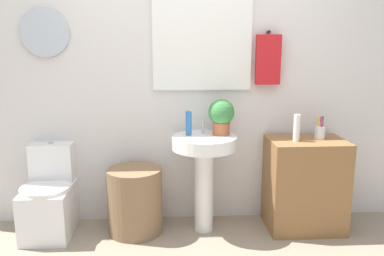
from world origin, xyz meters
TOP-DOWN VIEW (x-y plane):
  - back_wall at (0.00, 1.15)m, footprint 4.40×0.18m
  - toilet at (-1.06, 0.88)m, footprint 0.38×0.51m
  - laundry_hamper at (-0.38, 0.85)m, footprint 0.44×0.44m
  - pedestal_sink at (0.18, 0.85)m, footprint 0.51×0.51m
  - faucet at (0.18, 0.97)m, footprint 0.03×0.03m
  - wooden_cabinet at (1.01, 0.85)m, footprint 0.60×0.44m
  - soap_bottle at (0.06, 0.90)m, footprint 0.05×0.05m
  - potted_plant at (0.32, 0.91)m, footprint 0.21×0.21m
  - lotion_bottle at (0.90, 0.81)m, footprint 0.05×0.05m
  - toothbrush_cup at (1.11, 0.87)m, footprint 0.08×0.08m

SIDE VIEW (x-z plane):
  - laundry_hamper at x=-0.38m, z-range 0.00..0.53m
  - toilet at x=-1.06m, z-range -0.09..0.64m
  - wooden_cabinet at x=1.01m, z-range 0.00..0.75m
  - pedestal_sink at x=0.18m, z-range 0.20..0.98m
  - toothbrush_cup at x=1.11m, z-range 0.71..0.90m
  - faucet at x=0.18m, z-range 0.79..0.89m
  - lotion_bottle at x=0.90m, z-range 0.75..0.96m
  - soap_bottle at x=0.06m, z-range 0.79..0.98m
  - potted_plant at x=0.32m, z-range 0.80..1.09m
  - back_wall at x=0.00m, z-range 0.01..2.61m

